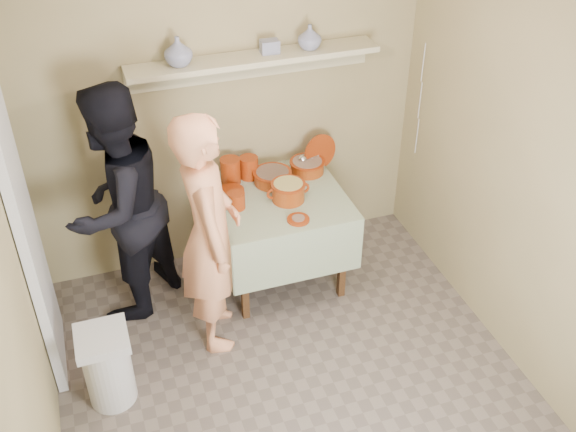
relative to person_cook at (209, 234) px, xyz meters
name	(u,v)px	position (x,y,z in m)	size (l,w,h in m)	color
ground	(303,403)	(0.37, -0.82, -0.87)	(3.50, 3.50, 0.00)	#675A51
tile_panel	(29,240)	(-1.09, 0.13, 0.13)	(0.06, 0.70, 2.00)	silver
plate_stack_a	(230,171)	(0.34, 0.74, -0.01)	(0.15, 0.15, 0.20)	maroon
plate_stack_b	(249,167)	(0.49, 0.77, -0.03)	(0.14, 0.14, 0.17)	maroon
bowl_stack	(236,200)	(0.29, 0.40, -0.05)	(0.13, 0.13, 0.13)	maroon
empty_bowl	(232,193)	(0.29, 0.56, -0.09)	(0.19, 0.19, 0.06)	maroon
propped_lid	(320,152)	(1.07, 0.77, 0.01)	(0.29, 0.29, 0.02)	maroon
vase_right	(310,37)	(0.97, 0.80, 0.93)	(0.17, 0.17, 0.18)	navy
vase_left	(178,51)	(0.04, 0.80, 0.95)	(0.19, 0.19, 0.20)	navy
ceramic_box	(270,47)	(0.68, 0.82, 0.89)	(0.13, 0.09, 0.09)	navy
person_cook	(209,234)	(0.00, 0.00, 0.00)	(0.64, 0.42, 1.75)	#EF9767
person_helper	(117,206)	(-0.53, 0.50, 0.01)	(0.86, 0.67, 1.78)	black
room_shell	(308,196)	(0.37, -0.82, 0.74)	(3.04, 3.54, 2.62)	#9C8E5F
serving_table	(278,209)	(0.62, 0.46, -0.23)	(0.97, 0.97, 0.76)	#4C2D16
cazuela_meat_a	(272,176)	(0.63, 0.64, -0.05)	(0.30, 0.30, 0.10)	#762100
cazuela_meat_b	(307,165)	(0.94, 0.70, -0.05)	(0.28, 0.28, 0.10)	#762100
ladle	(303,159)	(0.91, 0.72, 0.00)	(0.08, 0.26, 0.19)	silver
cazuela_rice	(288,190)	(0.67, 0.38, -0.03)	(0.33, 0.25, 0.14)	#762100
front_plate	(298,219)	(0.65, 0.11, -0.10)	(0.16, 0.16, 0.03)	maroon
wall_shelf	(253,61)	(0.57, 0.83, 0.80)	(1.80, 0.25, 0.21)	#BEB68D
trash_bin	(108,367)	(-0.78, -0.37, -0.59)	(0.32, 0.32, 0.56)	silver
electrical_cord	(420,101)	(1.84, 0.66, 0.38)	(0.01, 0.05, 0.90)	silver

